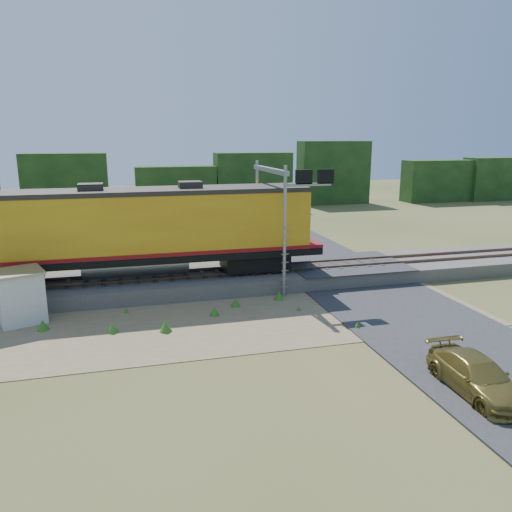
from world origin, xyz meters
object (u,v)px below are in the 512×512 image
object	(u,v)px
signal_gantry	(279,195)
locomotive	(128,229)
shed	(20,296)
car	(477,376)

from	to	relation	value
signal_gantry	locomotive	bearing A→B (deg)	175.41
locomotive	shed	xyz separation A→B (m)	(-5.01, -3.25, -2.33)
locomotive	shed	size ratio (longest dim) A/B	7.74
car	locomotive	bearing A→B (deg)	129.06
shed	locomotive	bearing A→B (deg)	13.03
car	shed	bearing A→B (deg)	146.91
shed	signal_gantry	size ratio (longest dim) A/B	0.38
locomotive	signal_gantry	size ratio (longest dim) A/B	2.95
locomotive	shed	bearing A→B (deg)	-147.04
locomotive	shed	world-z (taller)	locomotive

